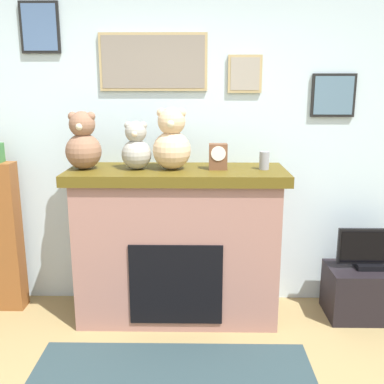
{
  "coord_description": "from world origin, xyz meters",
  "views": [
    {
      "loc": [
        0.21,
        -1.65,
        1.81
      ],
      "look_at": [
        0.16,
        1.65,
        1.02
      ],
      "focal_mm": 41.46,
      "sensor_mm": 36.0,
      "label": 1
    }
  ],
  "objects_px": {
    "fireplace": "(178,243)",
    "teddy_bear_cream": "(172,142)",
    "tv_stand": "(366,292)",
    "teddy_bear_tan": "(83,143)",
    "teddy_bear_brown": "(136,148)",
    "television": "(370,250)",
    "candle_jar": "(264,161)",
    "mantel_clock": "(218,157)"
  },
  "relations": [
    {
      "from": "teddy_bear_tan",
      "to": "tv_stand",
      "type": "bearing_deg",
      "value": 0.24
    },
    {
      "from": "fireplace",
      "to": "television",
      "type": "distance_m",
      "value": 1.51
    },
    {
      "from": "television",
      "to": "teddy_bear_tan",
      "type": "distance_m",
      "value": 2.36
    },
    {
      "from": "television",
      "to": "candle_jar",
      "type": "height_order",
      "value": "candle_jar"
    },
    {
      "from": "tv_stand",
      "to": "teddy_bear_brown",
      "type": "xyz_separation_m",
      "value": [
        -1.81,
        -0.01,
        1.16
      ]
    },
    {
      "from": "fireplace",
      "to": "teddy_bear_cream",
      "type": "bearing_deg",
      "value": -153.32
    },
    {
      "from": "teddy_bear_tan",
      "to": "candle_jar",
      "type": "bearing_deg",
      "value": 0.02
    },
    {
      "from": "teddy_bear_brown",
      "to": "television",
      "type": "bearing_deg",
      "value": 0.25
    },
    {
      "from": "mantel_clock",
      "to": "tv_stand",
      "type": "bearing_deg",
      "value": 0.48
    },
    {
      "from": "tv_stand",
      "to": "television",
      "type": "height_order",
      "value": "television"
    },
    {
      "from": "teddy_bear_brown",
      "to": "candle_jar",
      "type": "bearing_deg",
      "value": 0.03
    },
    {
      "from": "tv_stand",
      "to": "mantel_clock",
      "type": "distance_m",
      "value": 1.63
    },
    {
      "from": "mantel_clock",
      "to": "television",
      "type": "bearing_deg",
      "value": 0.42
    },
    {
      "from": "candle_jar",
      "to": "teddy_bear_tan",
      "type": "distance_m",
      "value": 1.36
    },
    {
      "from": "fireplace",
      "to": "candle_jar",
      "type": "xyz_separation_m",
      "value": [
        0.65,
        -0.02,
        0.66
      ]
    },
    {
      "from": "television",
      "to": "mantel_clock",
      "type": "height_order",
      "value": "mantel_clock"
    },
    {
      "from": "fireplace",
      "to": "teddy_bear_tan",
      "type": "relative_size",
      "value": 3.82
    },
    {
      "from": "fireplace",
      "to": "television",
      "type": "height_order",
      "value": "fireplace"
    },
    {
      "from": "television",
      "to": "teddy_bear_cream",
      "type": "height_order",
      "value": "teddy_bear_cream"
    },
    {
      "from": "tv_stand",
      "to": "television",
      "type": "xyz_separation_m",
      "value": [
        -0.0,
        -0.0,
        0.36
      ]
    },
    {
      "from": "candle_jar",
      "to": "teddy_bear_tan",
      "type": "bearing_deg",
      "value": -179.98
    },
    {
      "from": "teddy_bear_brown",
      "to": "teddy_bear_cream",
      "type": "height_order",
      "value": "teddy_bear_cream"
    },
    {
      "from": "television",
      "to": "teddy_bear_tan",
      "type": "bearing_deg",
      "value": -179.79
    },
    {
      "from": "fireplace",
      "to": "tv_stand",
      "type": "height_order",
      "value": "fireplace"
    },
    {
      "from": "tv_stand",
      "to": "mantel_clock",
      "type": "xyz_separation_m",
      "value": [
        -1.2,
        -0.01,
        1.1
      ]
    },
    {
      "from": "television",
      "to": "candle_jar",
      "type": "bearing_deg",
      "value": -179.5
    },
    {
      "from": "candle_jar",
      "to": "mantel_clock",
      "type": "bearing_deg",
      "value": -179.77
    },
    {
      "from": "teddy_bear_tan",
      "to": "fireplace",
      "type": "bearing_deg",
      "value": 1.5
    },
    {
      "from": "fireplace",
      "to": "tv_stand",
      "type": "bearing_deg",
      "value": -0.34
    },
    {
      "from": "fireplace",
      "to": "teddy_bear_tan",
      "type": "height_order",
      "value": "teddy_bear_tan"
    },
    {
      "from": "mantel_clock",
      "to": "teddy_bear_brown",
      "type": "relative_size",
      "value": 0.54
    },
    {
      "from": "tv_stand",
      "to": "fireplace",
      "type": "bearing_deg",
      "value": 179.66
    },
    {
      "from": "fireplace",
      "to": "television",
      "type": "relative_size",
      "value": 3.23
    },
    {
      "from": "candle_jar",
      "to": "teddy_bear_brown",
      "type": "distance_m",
      "value": 0.96
    },
    {
      "from": "teddy_bear_tan",
      "to": "teddy_bear_cream",
      "type": "distance_m",
      "value": 0.66
    },
    {
      "from": "television",
      "to": "teddy_bear_tan",
      "type": "xyz_separation_m",
      "value": [
        -2.21,
        -0.01,
        0.83
      ]
    },
    {
      "from": "teddy_bear_cream",
      "to": "tv_stand",
      "type": "bearing_deg",
      "value": 0.34
    },
    {
      "from": "teddy_bear_brown",
      "to": "teddy_bear_cream",
      "type": "xyz_separation_m",
      "value": [
        0.26,
        -0.0,
        0.04
      ]
    },
    {
      "from": "tv_stand",
      "to": "teddy_bear_brown",
      "type": "relative_size",
      "value": 1.72
    },
    {
      "from": "teddy_bear_tan",
      "to": "television",
      "type": "bearing_deg",
      "value": 0.21
    },
    {
      "from": "fireplace",
      "to": "teddy_bear_brown",
      "type": "distance_m",
      "value": 0.82
    },
    {
      "from": "fireplace",
      "to": "teddy_bear_brown",
      "type": "bearing_deg",
      "value": -176.55
    }
  ]
}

